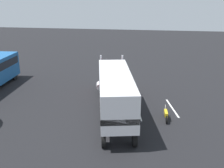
# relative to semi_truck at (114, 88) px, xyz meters

# --- Properties ---
(ground_plane) EXTENTS (120.00, 120.00, 0.00)m
(ground_plane) POSITION_rel_semi_truck_xyz_m (6.06, 1.46, -2.52)
(ground_plane) COLOR black
(lane_stripe_near) EXTENTS (4.34, 1.06, 0.01)m
(lane_stripe_near) POSITION_rel_semi_truck_xyz_m (1.25, -2.04, -2.52)
(lane_stripe_near) COLOR silver
(lane_stripe_near) RESTS_ON ground_plane
(lane_stripe_mid) EXTENTS (4.32, 1.15, 0.01)m
(lane_stripe_mid) POSITION_rel_semi_truck_xyz_m (2.50, -5.21, -2.52)
(lane_stripe_mid) COLOR silver
(lane_stripe_mid) RESTS_ON ground_plane
(semi_truck) EXTENTS (14.35, 5.67, 4.50)m
(semi_truck) POSITION_rel_semi_truck_xyz_m (0.00, 0.00, 0.00)
(semi_truck) COLOR #B21919
(semi_truck) RESTS_ON ground_plane
(person_bystander) EXTENTS (0.39, 0.48, 1.63)m
(person_bystander) POSITION_rel_semi_truck_xyz_m (1.40, -1.76, -1.63)
(person_bystander) COLOR #2D3347
(person_bystander) RESTS_ON ground_plane
(motorcycle) EXTENTS (2.11, 0.32, 1.12)m
(motorcycle) POSITION_rel_semi_truck_xyz_m (-0.21, -4.54, -2.04)
(motorcycle) COLOR black
(motorcycle) RESTS_ON ground_plane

